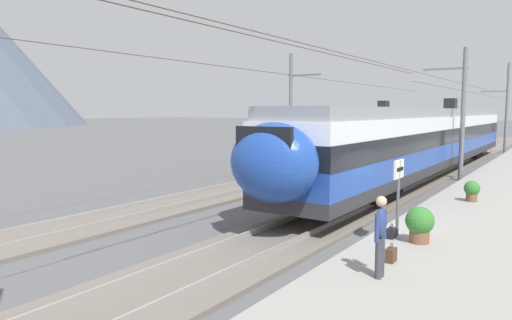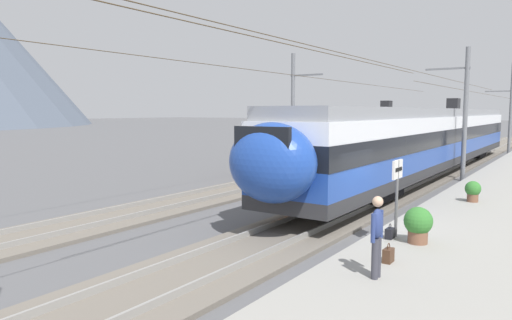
# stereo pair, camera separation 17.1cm
# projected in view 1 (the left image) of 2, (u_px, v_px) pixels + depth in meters

# --- Properties ---
(ground_plane) EXTENTS (400.00, 400.00, 0.00)m
(ground_plane) POSITION_uv_depth(u_px,v_px,m) (358.00, 232.00, 14.39)
(ground_plane) COLOR #565659
(track_near) EXTENTS (120.00, 3.00, 0.28)m
(track_near) POSITION_uv_depth(u_px,v_px,m) (314.00, 223.00, 15.22)
(track_near) COLOR #6B6359
(track_near) RESTS_ON ground
(track_far) EXTENTS (120.00, 3.00, 0.28)m
(track_far) POSITION_uv_depth(u_px,v_px,m) (179.00, 203.00, 18.54)
(track_far) COLOR #6B6359
(track_far) RESTS_ON ground
(train_near_platform) EXTENTS (34.90, 2.93, 4.27)m
(train_near_platform) POSITION_uv_depth(u_px,v_px,m) (428.00, 137.00, 26.68)
(train_near_platform) COLOR #2D2D30
(train_near_platform) RESTS_ON track_near
(train_far_track) EXTENTS (24.31, 2.88, 4.27)m
(train_far_track) POSITION_uv_depth(u_px,v_px,m) (365.00, 131.00, 34.74)
(train_far_track) COLOR #2D2D30
(train_far_track) RESTS_ON track_far
(catenary_mast_mid) EXTENTS (44.71, 2.27, 7.03)m
(catenary_mast_mid) POSITION_uv_depth(u_px,v_px,m) (460.00, 110.00, 24.78)
(catenary_mast_mid) COLOR slate
(catenary_mast_mid) RESTS_ON ground
(catenary_mast_east) EXTENTS (44.71, 2.27, 7.89)m
(catenary_mast_east) POSITION_uv_depth(u_px,v_px,m) (505.00, 107.00, 40.98)
(catenary_mast_east) COLOR slate
(catenary_mast_east) RESTS_ON ground
(catenary_mast_far_side) EXTENTS (44.71, 2.19, 7.26)m
(catenary_mast_far_side) POSITION_uv_depth(u_px,v_px,m) (293.00, 109.00, 29.15)
(catenary_mast_far_side) COLOR slate
(catenary_mast_far_side) RESTS_ON ground
(platform_sign) EXTENTS (0.70, 0.08, 2.09)m
(platform_sign) POSITION_uv_depth(u_px,v_px,m) (399.00, 180.00, 12.59)
(platform_sign) COLOR #59595B
(platform_sign) RESTS_ON platform_slab
(passenger_walking) EXTENTS (0.53, 0.22, 1.69)m
(passenger_walking) POSITION_uv_depth(u_px,v_px,m) (381.00, 232.00, 9.47)
(passenger_walking) COLOR #383842
(passenger_walking) RESTS_ON platform_slab
(handbag_beside_passenger) EXTENTS (0.32, 0.18, 0.45)m
(handbag_beside_passenger) POSITION_uv_depth(u_px,v_px,m) (391.00, 255.00, 10.53)
(handbag_beside_passenger) COLOR #472D1E
(handbag_beside_passenger) RESTS_ON platform_slab
(handbag_near_sign) EXTENTS (0.32, 0.18, 0.41)m
(handbag_near_sign) POSITION_uv_depth(u_px,v_px,m) (391.00, 233.00, 12.50)
(handbag_near_sign) COLOR black
(handbag_near_sign) RESTS_ON platform_slab
(potted_plant_platform_edge) EXTENTS (0.57, 0.57, 0.79)m
(potted_plant_platform_edge) POSITION_uv_depth(u_px,v_px,m) (472.00, 190.00, 17.59)
(potted_plant_platform_edge) COLOR brown
(potted_plant_platform_edge) RESTS_ON platform_slab
(potted_plant_by_shelter) EXTENTS (0.73, 0.73, 0.94)m
(potted_plant_by_shelter) POSITION_uv_depth(u_px,v_px,m) (420.00, 222.00, 12.04)
(potted_plant_by_shelter) COLOR brown
(potted_plant_by_shelter) RESTS_ON platform_slab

